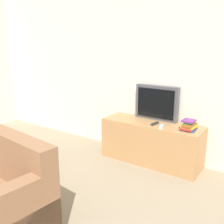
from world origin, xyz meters
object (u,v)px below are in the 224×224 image
object	(u,v)px
television	(157,103)
remote_on_stand	(155,124)
book_stack	(189,125)
tv_stand	(151,142)
remote_secondary	(162,126)

from	to	relation	value
television	remote_on_stand	world-z (taller)	television
book_stack	television	bearing A→B (deg)	160.98
tv_stand	book_stack	world-z (taller)	book_stack
tv_stand	remote_on_stand	bearing A→B (deg)	-35.75
remote_secondary	book_stack	bearing A→B (deg)	17.61
remote_on_stand	remote_secondary	xyz separation A→B (m)	(0.12, -0.06, 0.00)
remote_on_stand	remote_secondary	size ratio (longest dim) A/B	0.94
tv_stand	book_stack	xyz separation A→B (m)	(0.51, -0.01, 0.34)
tv_stand	remote_on_stand	distance (m)	0.31
book_stack	remote_secondary	xyz separation A→B (m)	(-0.32, -0.10, -0.04)
book_stack	remote_on_stand	distance (m)	0.45
television	remote_secondary	world-z (taller)	television
television	book_stack	distance (m)	0.59
tv_stand	remote_secondary	size ratio (longest dim) A/B	8.01
tv_stand	remote_on_stand	size ratio (longest dim) A/B	8.57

